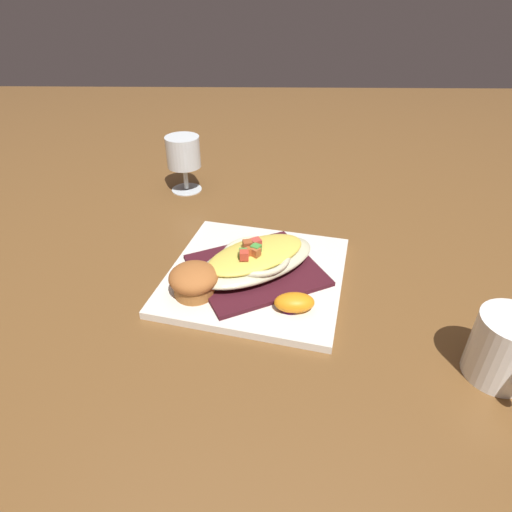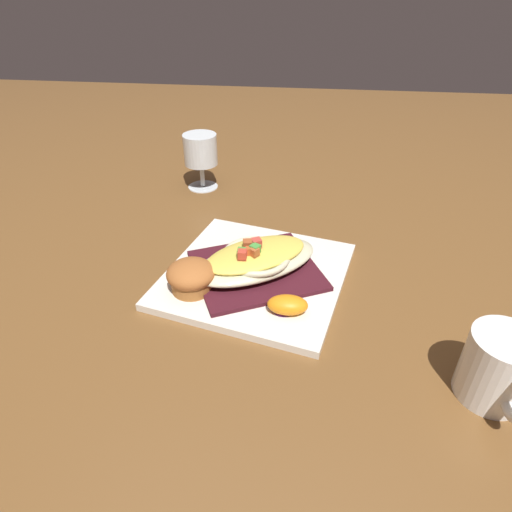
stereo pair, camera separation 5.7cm
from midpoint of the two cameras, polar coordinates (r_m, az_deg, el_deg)
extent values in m
plane|color=brown|center=(0.69, 2.39, -2.99)|extent=(2.60, 2.60, 0.00)
cube|color=white|center=(0.68, 2.40, -2.58)|extent=(0.32, 0.32, 0.01)
cube|color=#41131D|center=(0.68, 2.42, -1.93)|extent=(0.24, 0.23, 0.01)
ellipsoid|color=beige|center=(0.67, 2.45, -0.73)|extent=(0.23, 0.20, 0.03)
torus|color=beige|center=(0.66, 2.47, -0.04)|extent=(0.15, 0.15, 0.01)
ellipsoid|color=#E1C94E|center=(0.66, 2.48, 0.17)|extent=(0.18, 0.17, 0.02)
cube|color=#C8412D|center=(0.63, 0.76, 0.13)|extent=(0.01, 0.01, 0.01)
cube|color=green|center=(0.64, 2.58, 0.86)|extent=(0.02, 0.02, 0.01)
cube|color=#559539|center=(0.64, 0.67, 0.38)|extent=(0.01, 0.01, 0.01)
cube|color=#C74438|center=(0.66, 2.70, 1.63)|extent=(0.02, 0.02, 0.01)
cube|color=#A84F28|center=(0.65, 1.37, 1.28)|extent=(0.02, 0.02, 0.01)
cube|color=#B95626|center=(0.64, 1.71, 0.62)|extent=(0.01, 0.01, 0.01)
cube|color=red|center=(0.66, 2.65, 1.45)|extent=(0.01, 0.01, 0.01)
cube|color=#B45B2D|center=(0.64, 2.03, 0.49)|extent=(0.02, 0.02, 0.01)
cube|color=#D24736|center=(0.64, 1.24, 0.54)|extent=(0.01, 0.01, 0.01)
cylinder|color=#A6652E|center=(0.64, -5.96, -3.69)|extent=(0.06, 0.06, 0.02)
ellipsoid|color=#A9602D|center=(0.63, -6.06, -2.37)|extent=(0.07, 0.07, 0.03)
ellipsoid|color=#4C0F23|center=(0.63, -6.10, -1.79)|extent=(0.03, 0.03, 0.01)
ellipsoid|color=#5C1656|center=(0.62, 6.40, -6.54)|extent=(0.04, 0.05, 0.01)
ellipsoid|color=orange|center=(0.60, 6.94, -6.52)|extent=(0.06, 0.04, 0.03)
cylinder|color=white|center=(0.58, 31.92, -12.47)|extent=(0.08, 0.08, 0.09)
cylinder|color=#4C2D14|center=(0.59, 31.20, -14.15)|extent=(0.07, 0.07, 0.03)
cylinder|color=white|center=(0.98, -5.34, 9.14)|extent=(0.07, 0.07, 0.00)
cylinder|color=white|center=(0.97, -5.43, 10.62)|extent=(0.01, 0.01, 0.05)
cylinder|color=white|center=(0.95, -5.62, 13.81)|extent=(0.07, 0.07, 0.06)
cylinder|color=silver|center=(0.96, -5.57, 12.91)|extent=(0.06, 0.06, 0.03)
camera|label=1|loc=(0.03, -87.53, 1.67)|focal=30.26mm
camera|label=2|loc=(0.03, 92.47, -1.67)|focal=30.26mm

